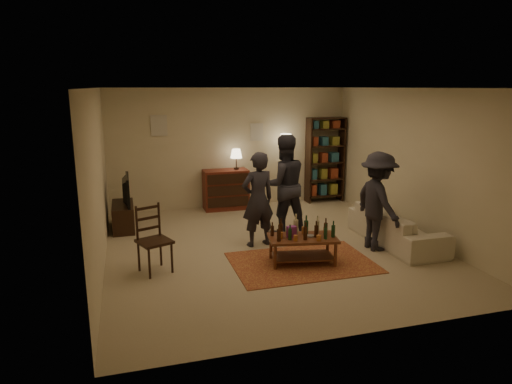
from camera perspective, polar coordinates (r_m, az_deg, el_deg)
name	(u,v)px	position (r m, az deg, el deg)	size (l,w,h in m)	color
floor	(271,247)	(7.98, 1.89, -6.90)	(6.00, 6.00, 0.00)	#C6B793
room_shell	(203,128)	(10.29, -6.69, 7.90)	(6.00, 6.00, 6.00)	beige
rug	(302,263)	(7.33, 5.78, -8.76)	(2.20, 1.50, 0.01)	maroon
coffee_table	(303,239)	(7.20, 5.84, -5.89)	(1.14, 0.75, 0.77)	brown
dining_chair	(152,236)	(7.00, -12.84, -5.41)	(0.58, 0.58, 1.03)	black
tv_stand	(123,210)	(9.23, -16.28, -2.15)	(0.40, 1.00, 1.06)	black
dresser	(226,188)	(10.32, -3.75, 0.45)	(1.00, 0.50, 1.36)	maroon
bookshelf	(325,159)	(11.05, 8.61, 4.11)	(0.90, 0.34, 2.02)	black
floor_lamp	(286,145)	(10.48, 3.73, 5.88)	(0.36, 0.36, 1.68)	black
sofa	(396,227)	(8.47, 17.13, -4.15)	(2.08, 0.81, 0.61)	beige
person_left	(258,199)	(7.84, 0.23, -0.94)	(0.60, 0.40, 1.65)	#26252D
person_right	(284,185)	(8.49, 3.46, 0.89)	(0.91, 0.71, 1.87)	#292931
person_by_sofa	(378,201)	(7.93, 14.99, -1.15)	(1.08, 0.62, 1.68)	#232229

